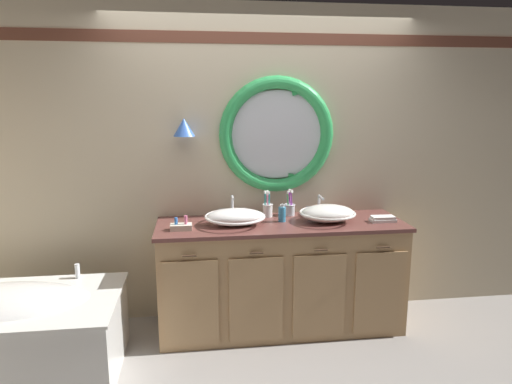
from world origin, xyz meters
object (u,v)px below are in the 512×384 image
at_px(toothbrush_holder_right, 290,209).
at_px(toothbrush_holder_left, 268,209).
at_px(bathtub, 2,331).
at_px(folded_hand_towel, 383,219).
at_px(soap_dispenser, 282,214).
at_px(sink_basin_left, 235,217).
at_px(toiletry_basket, 181,226).
at_px(sink_basin_right, 327,213).

bearing_deg(toothbrush_holder_right, toothbrush_holder_left, -174.32).
xyz_separation_m(bathtub, folded_hand_towel, (2.78, 0.35, 0.58)).
distance_m(bathtub, toothbrush_holder_right, 2.27).
relative_size(toothbrush_holder_left, soap_dispenser, 1.48).
bearing_deg(sink_basin_left, toothbrush_holder_left, 37.19).
bearing_deg(folded_hand_towel, sink_basin_left, 177.02).
height_order(sink_basin_left, soap_dispenser, soap_dispenser).
bearing_deg(bathtub, toothbrush_holder_left, 18.35).
bearing_deg(toothbrush_holder_left, sink_basin_left, -142.81).
xyz_separation_m(toothbrush_holder_right, toiletry_basket, (-0.89, -0.32, -0.03)).
xyz_separation_m(toothbrush_holder_right, folded_hand_towel, (0.70, -0.30, -0.03)).
bearing_deg(toiletry_basket, sink_basin_right, 4.11).
bearing_deg(soap_dispenser, folded_hand_towel, -8.01).
xyz_separation_m(sink_basin_left, soap_dispenser, (0.38, 0.05, -0.00)).
xyz_separation_m(bathtub, sink_basin_right, (2.34, 0.41, 0.63)).
xyz_separation_m(soap_dispenser, toiletry_basket, (-0.79, -0.13, -0.04)).
xyz_separation_m(bathtub, sink_basin_left, (1.60, 0.41, 0.63)).
bearing_deg(sink_basin_right, toiletry_basket, -175.89).
bearing_deg(toiletry_basket, toothbrush_holder_left, 23.34).
relative_size(folded_hand_towel, toiletry_basket, 1.24).
distance_m(sink_basin_left, toothbrush_holder_right, 0.54).
relative_size(sink_basin_left, folded_hand_towel, 2.39).
xyz_separation_m(sink_basin_left, toiletry_basket, (-0.41, -0.08, -0.04)).
height_order(sink_basin_left, toiletry_basket, sink_basin_left).
xyz_separation_m(toothbrush_holder_right, soap_dispenser, (-0.10, -0.19, 0.01)).
bearing_deg(toothbrush_holder_left, toiletry_basket, -156.66).
bearing_deg(toothbrush_holder_right, toiletry_basket, -160.15).
relative_size(bathtub, toiletry_basket, 9.66).
distance_m(toothbrush_holder_left, folded_hand_towel, 0.93).
xyz_separation_m(sink_basin_right, soap_dispenser, (-0.36, 0.05, -0.00)).
relative_size(bathtub, folded_hand_towel, 7.80).
height_order(bathtub, toothbrush_holder_right, toothbrush_holder_right).
xyz_separation_m(toothbrush_holder_left, folded_hand_towel, (0.89, -0.28, -0.04)).
relative_size(soap_dispenser, folded_hand_towel, 0.75).
bearing_deg(sink_basin_right, toothbrush_holder_left, 153.75).
height_order(sink_basin_right, toothbrush_holder_right, toothbrush_holder_right).
height_order(sink_basin_right, folded_hand_towel, sink_basin_right).
relative_size(sink_basin_right, toiletry_basket, 2.80).
height_order(bathtub, sink_basin_right, sink_basin_right).
distance_m(toothbrush_holder_right, folded_hand_towel, 0.76).
bearing_deg(toothbrush_holder_right, sink_basin_left, -153.51).
bearing_deg(sink_basin_left, toothbrush_holder_right, 26.49).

